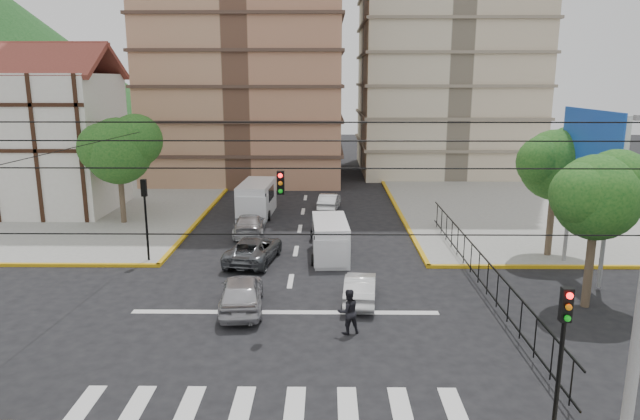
{
  "coord_description": "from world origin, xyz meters",
  "views": [
    {
      "loc": [
        1.74,
        -21.32,
        9.66
      ],
      "look_at": [
        1.46,
        3.18,
        4.0
      ],
      "focal_mm": 32.0,
      "sensor_mm": 36.0,
      "label": 1
    }
  ],
  "objects_px": {
    "traffic_light_nw": "(145,206)",
    "car_white_front_right": "(360,288)",
    "van_left_lane": "(256,200)",
    "pedestrian_crosswalk": "(348,311)",
    "van_right_lane": "(330,241)",
    "car_silver_front_left": "(242,292)",
    "traffic_light_se": "(562,341)"
  },
  "relations": [
    {
      "from": "traffic_light_se",
      "to": "car_white_front_right",
      "type": "xyz_separation_m",
      "value": [
        -4.55,
        10.25,
        -2.48
      ]
    },
    {
      "from": "traffic_light_nw",
      "to": "van_right_lane",
      "type": "xyz_separation_m",
      "value": [
        9.75,
        0.81,
        -2.09
      ]
    },
    {
      "from": "car_silver_front_left",
      "to": "van_right_lane",
      "type": "bearing_deg",
      "value": -123.72
    },
    {
      "from": "traffic_light_nw",
      "to": "car_white_front_right",
      "type": "bearing_deg",
      "value": -25.83
    },
    {
      "from": "car_silver_front_left",
      "to": "car_white_front_right",
      "type": "distance_m",
      "value": 5.21
    },
    {
      "from": "van_left_lane",
      "to": "car_silver_front_left",
      "type": "relative_size",
      "value": 1.21
    },
    {
      "from": "traffic_light_nw",
      "to": "van_left_lane",
      "type": "xyz_separation_m",
      "value": [
        4.51,
        10.74,
        -1.94
      ]
    },
    {
      "from": "traffic_light_se",
      "to": "car_white_front_right",
      "type": "distance_m",
      "value": 11.49
    },
    {
      "from": "car_white_front_right",
      "to": "pedestrian_crosswalk",
      "type": "distance_m",
      "value": 3.31
    },
    {
      "from": "car_silver_front_left",
      "to": "pedestrian_crosswalk",
      "type": "height_order",
      "value": "pedestrian_crosswalk"
    },
    {
      "from": "van_left_lane",
      "to": "car_white_front_right",
      "type": "relative_size",
      "value": 1.42
    },
    {
      "from": "traffic_light_nw",
      "to": "car_white_front_right",
      "type": "distance_m",
      "value": 12.52
    },
    {
      "from": "traffic_light_nw",
      "to": "car_white_front_right",
      "type": "relative_size",
      "value": 1.15
    },
    {
      "from": "van_right_lane",
      "to": "car_white_front_right",
      "type": "distance_m",
      "value": 6.3
    },
    {
      "from": "traffic_light_se",
      "to": "pedestrian_crosswalk",
      "type": "xyz_separation_m",
      "value": [
        -5.21,
        7.02,
        -2.21
      ]
    },
    {
      "from": "traffic_light_se",
      "to": "van_left_lane",
      "type": "bearing_deg",
      "value": 112.83
    },
    {
      "from": "van_left_lane",
      "to": "pedestrian_crosswalk",
      "type": "bearing_deg",
      "value": -69.77
    },
    {
      "from": "car_silver_front_left",
      "to": "traffic_light_nw",
      "type": "bearing_deg",
      "value": -52.01
    },
    {
      "from": "van_right_lane",
      "to": "pedestrian_crosswalk",
      "type": "xyz_separation_m",
      "value": [
        0.64,
        -9.39,
        -0.12
      ]
    },
    {
      "from": "car_silver_front_left",
      "to": "pedestrian_crosswalk",
      "type": "bearing_deg",
      "value": 147.37
    },
    {
      "from": "traffic_light_se",
      "to": "car_silver_front_left",
      "type": "bearing_deg",
      "value": 136.07
    },
    {
      "from": "van_left_lane",
      "to": "car_silver_front_left",
      "type": "bearing_deg",
      "value": -81.95
    },
    {
      "from": "traffic_light_nw",
      "to": "van_left_lane",
      "type": "relative_size",
      "value": 0.81
    },
    {
      "from": "traffic_light_se",
      "to": "traffic_light_nw",
      "type": "bearing_deg",
      "value": 135.0
    },
    {
      "from": "car_silver_front_left",
      "to": "car_white_front_right",
      "type": "relative_size",
      "value": 1.18
    },
    {
      "from": "pedestrian_crosswalk",
      "to": "van_right_lane",
      "type": "bearing_deg",
      "value": -105.45
    },
    {
      "from": "car_white_front_right",
      "to": "pedestrian_crosswalk",
      "type": "xyz_separation_m",
      "value": [
        -0.66,
        -3.24,
        0.27
      ]
    },
    {
      "from": "van_left_lane",
      "to": "pedestrian_crosswalk",
      "type": "distance_m",
      "value": 20.2
    },
    {
      "from": "van_left_lane",
      "to": "pedestrian_crosswalk",
      "type": "relative_size",
      "value": 3.03
    },
    {
      "from": "van_left_lane",
      "to": "traffic_light_se",
      "type": "bearing_deg",
      "value": -63.87
    },
    {
      "from": "traffic_light_se",
      "to": "car_silver_front_left",
      "type": "distance_m",
      "value": 13.63
    },
    {
      "from": "traffic_light_se",
      "to": "van_right_lane",
      "type": "distance_m",
      "value": 17.54
    }
  ]
}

